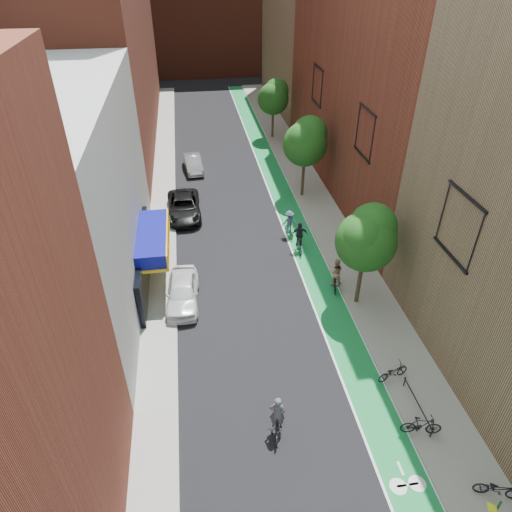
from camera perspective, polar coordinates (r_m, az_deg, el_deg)
name	(u,v)px	position (r m, az deg, el deg)	size (l,w,h in m)	color
ground	(304,476)	(20.61, 6.01, -25.64)	(160.00, 160.00, 0.00)	black
bike_lane	(279,187)	(40.60, 2.86, 8.61)	(2.00, 68.00, 0.01)	#157B37
sidewalk_left	(164,194)	(39.97, -11.48, 7.59)	(2.00, 68.00, 0.15)	gray
sidewalk_right	(306,184)	(41.10, 6.33, 8.88)	(3.00, 68.00, 0.15)	gray
building_left_white	(56,202)	(27.56, -23.73, 6.16)	(8.00, 20.00, 12.00)	silver
building_left_far_red	(102,25)	(52.70, -18.70, 25.69)	(8.00, 36.00, 22.00)	maroon
building_right_mid_red	(386,50)	(39.49, 15.90, 23.57)	(8.00, 28.00, 22.00)	maroon
building_right_far_tan	(308,29)	(62.29, 6.50, 26.37)	(8.00, 20.00, 18.00)	#8C6B4C
building_far_closure	(200,1)	(82.15, -7.07, 29.03)	(30.00, 14.00, 20.00)	maroon
tree_near	(367,237)	(25.41, 13.73, 2.33)	(3.40, 3.36, 6.42)	#332619
tree_mid	(306,140)	(37.25, 6.25, 14.16)	(3.55, 3.53, 6.74)	#332619
tree_far	(274,96)	(50.38, 2.21, 19.34)	(3.30, 3.25, 6.21)	#332619
parked_car_white	(183,292)	(27.36, -9.17, -4.41)	(1.85, 4.60, 1.57)	white
parked_car_black	(184,207)	(36.22, -9.01, 6.11)	(2.51, 5.45, 1.51)	black
parked_car_silver	(193,164)	(43.85, -7.86, 11.37)	(1.47, 4.22, 1.39)	#999DA2
cyclist_lead	(277,422)	(20.98, 2.67, -19.98)	(1.04, 1.91, 2.21)	black
cyclist_lane_near	(335,276)	(28.35, 9.89, -2.52)	(1.00, 1.70, 2.15)	black
cyclist_lane_mid	(300,240)	(31.61, 5.47, 1.98)	(1.13, 1.94, 2.22)	black
cyclist_lane_far	(289,225)	(33.18, 4.17, 3.92)	(1.15, 1.64, 2.01)	black
parked_bike_near	(498,489)	(21.65, 28.03, -24.28)	(0.63, 1.79, 0.94)	black
parked_bike_mid	(421,425)	(22.11, 19.97, -19.29)	(0.50, 1.78, 1.07)	black
parked_bike_far	(393,372)	(23.82, 16.75, -13.71)	(0.59, 1.70, 0.90)	black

